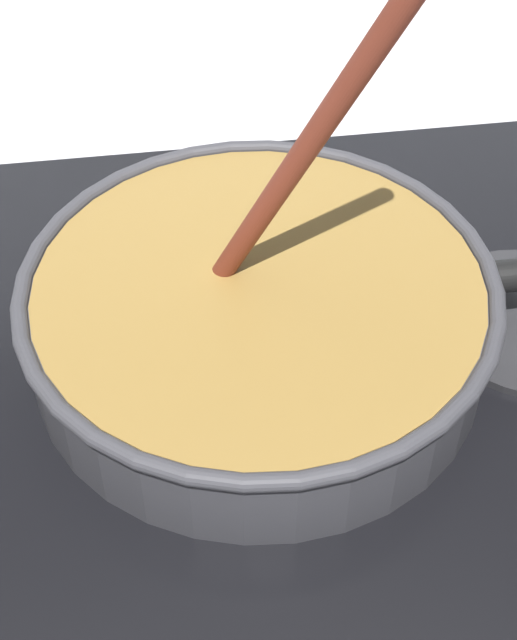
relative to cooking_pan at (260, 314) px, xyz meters
The scene contains 3 objects.
hob_plate 0.04m from the cooking_pan, behind, with size 0.56×0.48×0.01m, color black.
burner_ring 0.03m from the cooking_pan, behind, with size 0.16×0.16×0.01m, color #592D0C.
cooking_pan is the anchor object (origin of this frame).
Camera 1 is at (0.04, -0.21, 0.48)m, focal length 53.06 mm.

